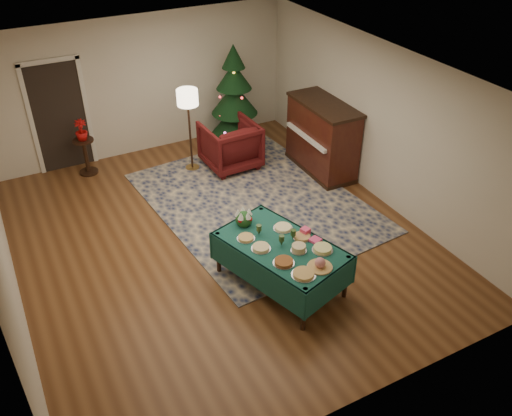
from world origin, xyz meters
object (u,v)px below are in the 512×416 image
side_table (86,157)px  piano (322,138)px  buffet_table (281,253)px  gift_box (305,231)px  potted_plant (82,134)px  armchair (230,143)px  floor_lamp (188,102)px  christmas_tree (234,101)px

side_table → piano: (3.98, -1.95, 0.33)m
buffet_table → gift_box: gift_box is taller
side_table → potted_plant: 0.47m
buffet_table → piano: piano is taller
piano → armchair: bearing=147.9°
armchair → floor_lamp: size_ratio=0.62×
armchair → christmas_tree: 1.10m
buffet_table → piano: (2.33, 2.50, 0.11)m
armchair → floor_lamp: bearing=-22.8°
christmas_tree → piano: size_ratio=1.32×
buffet_table → potted_plant: (-1.65, 4.45, 0.25)m
piano → side_table: bearing=153.9°
side_table → piano: piano is taller
christmas_tree → piano: christmas_tree is taller
buffet_table → floor_lamp: bearing=87.4°
floor_lamp → potted_plant: floor_lamp is taller
armchair → floor_lamp: 1.14m
buffet_table → piano: 3.42m
buffet_table → christmas_tree: size_ratio=0.97×
gift_box → potted_plant: potted_plant is taller
side_table → armchair: bearing=-22.2°
buffet_table → christmas_tree: (1.38, 4.29, 0.38)m
floor_lamp → side_table: size_ratio=2.30×
side_table → potted_plant: potted_plant is taller
side_table → piano: size_ratio=0.44×
potted_plant → gift_box: bearing=-64.8°
christmas_tree → armchair: bearing=-121.0°
christmas_tree → side_table: bearing=176.9°
armchair → potted_plant: 2.73m
floor_lamp → side_table: bearing=157.3°
buffet_table → armchair: 3.53m
side_table → buffet_table: bearing=-69.6°
side_table → christmas_tree: christmas_tree is taller
side_table → potted_plant: (0.00, 0.00, 0.47)m
armchair → side_table: (-2.52, 1.03, -0.16)m
side_table → piano: bearing=-26.1°
potted_plant → piano: piano is taller
side_table → christmas_tree: (3.04, -0.16, 0.60)m
gift_box → floor_lamp: (-0.25, 3.64, 0.61)m
christmas_tree → piano: 2.04m
gift_box → armchair: bearing=82.5°
piano → floor_lamp: bearing=151.2°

